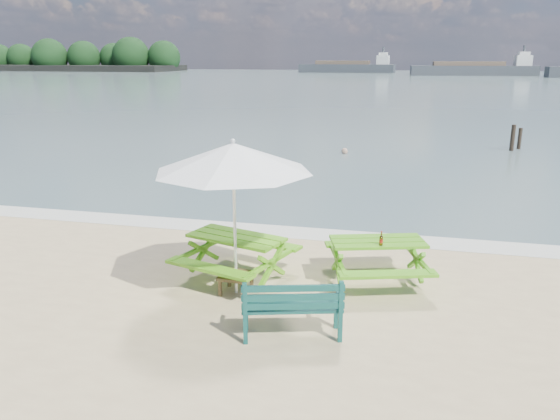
% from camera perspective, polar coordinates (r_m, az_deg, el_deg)
% --- Properties ---
extents(sea, '(300.00, 300.00, 0.00)m').
position_cam_1_polar(sea, '(92.53, 12.67, 12.89)').
color(sea, slate).
rests_on(sea, ground).
extents(foam_strip, '(22.00, 0.90, 0.01)m').
position_cam_1_polar(foam_strip, '(12.82, 4.26, -2.55)').
color(foam_strip, silver).
rests_on(foam_strip, ground).
extents(island_headland, '(90.00, 22.00, 7.60)m').
position_cam_1_polar(island_headland, '(185.10, -24.45, 14.16)').
color(island_headland, black).
rests_on(island_headland, ground).
extents(picnic_table_left, '(2.25, 2.38, 0.84)m').
position_cam_1_polar(picnic_table_left, '(10.23, -4.56, -5.03)').
color(picnic_table_left, '#539E17').
rests_on(picnic_table_left, ground).
extents(picnic_table_right, '(2.16, 2.28, 0.80)m').
position_cam_1_polar(picnic_table_right, '(10.23, 10.09, -5.33)').
color(picnic_table_right, '#4D9C17').
rests_on(picnic_table_right, ground).
extents(park_bench, '(1.55, 0.88, 0.91)m').
position_cam_1_polar(park_bench, '(8.25, 1.27, -11.23)').
color(park_bench, '#0F403C').
rests_on(park_bench, ground).
extents(side_table, '(0.56, 0.56, 0.35)m').
position_cam_1_polar(side_table, '(9.71, -4.60, -7.61)').
color(side_table, brown).
rests_on(side_table, ground).
extents(patio_umbrella, '(2.81, 2.81, 2.66)m').
position_cam_1_polar(patio_umbrella, '(9.06, -4.91, 5.48)').
color(patio_umbrella, silver).
rests_on(patio_umbrella, ground).
extents(beer_bottle, '(0.06, 0.06, 0.25)m').
position_cam_1_polar(beer_bottle, '(9.82, 10.52, -3.16)').
color(beer_bottle, '#904D14').
rests_on(beer_bottle, picnic_table_right).
extents(swimmer, '(0.61, 0.43, 1.59)m').
position_cam_1_polar(swimmer, '(23.90, 6.70, 4.58)').
color(swimmer, tan).
rests_on(swimmer, ground).
extents(mooring_pilings, '(0.58, 0.78, 1.35)m').
position_cam_1_polar(mooring_pilings, '(26.58, 23.37, 6.70)').
color(mooring_pilings, black).
rests_on(mooring_pilings, ground).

